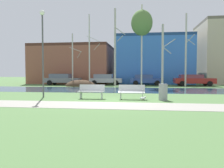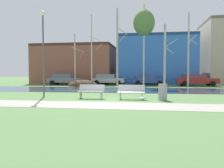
{
  "view_description": "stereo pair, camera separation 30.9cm",
  "coord_description": "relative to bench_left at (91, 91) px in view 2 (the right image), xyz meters",
  "views": [
    {
      "loc": [
        1.9,
        -12.71,
        1.6
      ],
      "look_at": [
        -0.07,
        2.03,
        0.87
      ],
      "focal_mm": 36.83,
      "sensor_mm": 36.0,
      "label": 1
    },
    {
      "loc": [
        2.2,
        -12.67,
        1.6
      ],
      "look_at": [
        -0.07,
        2.03,
        0.87
      ],
      "focal_mm": 36.83,
      "sensor_mm": 36.0,
      "label": 2
    }
  ],
  "objects": [
    {
      "name": "ground_plane",
      "position": [
        1.24,
        8.84,
        -0.47
      ],
      "size": [
        120.0,
        120.0,
        0.0
      ],
      "primitive_type": "plane",
      "color": "#4C703D"
    },
    {
      "name": "paved_path_strip",
      "position": [
        1.24,
        -2.8,
        -0.47
      ],
      "size": [
        60.0,
        2.45,
        0.01
      ],
      "primitive_type": "cube",
      "color": "gray",
      "rests_on": "ground"
    },
    {
      "name": "river_band",
      "position": [
        1.24,
        7.57,
        -0.47
      ],
      "size": [
        80.0,
        6.98,
        0.01
      ],
      "primitive_type": "cube",
      "color": "#284256",
      "rests_on": "ground"
    },
    {
      "name": "soil_mound",
      "position": [
        -4.25,
        12.87,
        -0.47
      ],
      "size": [
        3.7,
        2.71,
        1.52
      ],
      "primitive_type": "ellipsoid",
      "color": "#423021",
      "rests_on": "ground"
    },
    {
      "name": "bench_left",
      "position": [
        0.0,
        0.0,
        0.0
      ],
      "size": [
        1.6,
        0.56,
        0.87
      ],
      "color": "#B2B5B7",
      "rests_on": "ground"
    },
    {
      "name": "bench_right",
      "position": [
        2.48,
        0.0,
        0.0
      ],
      "size": [
        1.6,
        0.57,
        0.87
      ],
      "color": "#B2B5B7",
      "rests_on": "ground"
    },
    {
      "name": "trash_bin",
      "position": [
        4.33,
        -0.25,
        0.02
      ],
      "size": [
        0.54,
        0.54,
        0.95
      ],
      "color": "gray",
      "rests_on": "ground"
    },
    {
      "name": "seagull",
      "position": [
        3.17,
        -0.5,
        -0.34
      ],
      "size": [
        0.4,
        0.15,
        0.25
      ],
      "color": "white",
      "rests_on": "ground"
    },
    {
      "name": "streetlamp",
      "position": [
        -3.32,
        0.42,
        3.27
      ],
      "size": [
        0.32,
        0.32,
        5.65
      ],
      "color": "#4C4C51",
      "rests_on": "ground"
    },
    {
      "name": "birch_far_left",
      "position": [
        -5.41,
        13.63,
        2.79
      ],
      "size": [
        1.26,
        2.32,
        6.42
      ],
      "color": "#BCB7A8",
      "rests_on": "ground"
    },
    {
      "name": "birch_left",
      "position": [
        -3.13,
        12.98,
        3.83
      ],
      "size": [
        1.4,
        2.59,
        8.52
      ],
      "color": "beige",
      "rests_on": "ground"
    },
    {
      "name": "birch_center_left",
      "position": [
        -0.16,
        13.73,
        4.25
      ],
      "size": [
        1.38,
        2.21,
        9.31
      ],
      "color": "#BCB7A8",
      "rests_on": "ground"
    },
    {
      "name": "birch_center",
      "position": [
        3.01,
        12.55,
        6.74
      ],
      "size": [
        2.41,
        2.41,
        9.29
      ],
      "color": "beige",
      "rests_on": "ground"
    },
    {
      "name": "birch_center_right",
      "position": [
        5.37,
        12.51,
        3.1
      ],
      "size": [
        1.5,
        2.32,
        7.03
      ],
      "color": "#BCB7A8",
      "rests_on": "ground"
    },
    {
      "name": "birch_right",
      "position": [
        8.07,
        13.56,
        3.78
      ],
      "size": [
        1.11,
        1.92,
        8.41
      ],
      "color": "#BCB7A8",
      "rests_on": "ground"
    },
    {
      "name": "parked_van_nearest_grey",
      "position": [
        -7.38,
        15.29,
        0.3
      ],
      "size": [
        4.69,
        2.09,
        1.47
      ],
      "color": "slate",
      "rests_on": "ground"
    },
    {
      "name": "parked_sedan_second_silver",
      "position": [
        -1.8,
        16.22,
        0.28
      ],
      "size": [
        4.32,
        2.07,
        1.42
      ],
      "color": "#B2B5BC",
      "rests_on": "ground"
    },
    {
      "name": "parked_hatch_third_blue",
      "position": [
        3.5,
        16.19,
        0.26
      ],
      "size": [
        4.13,
        2.08,
        1.37
      ],
      "color": "#2D4793",
      "rests_on": "ground"
    },
    {
      "name": "parked_wagon_fourth_red",
      "position": [
        9.32,
        15.36,
        0.28
      ],
      "size": [
        4.83,
        2.18,
        1.39
      ],
      "color": "maroon",
      "rests_on": "ground"
    },
    {
      "name": "building_brick_low",
      "position": [
        -7.59,
        21.62,
        2.43
      ],
      "size": [
        11.68,
        9.37,
        5.81
      ],
      "color": "brown",
      "rests_on": "ground"
    },
    {
      "name": "building_blue_store",
      "position": [
        4.7,
        22.37,
        3.03
      ],
      "size": [
        10.96,
        9.55,
        7.01
      ],
      "color": "#3870C6",
      "rests_on": "ground"
    }
  ]
}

